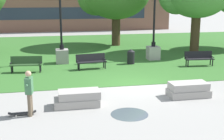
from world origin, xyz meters
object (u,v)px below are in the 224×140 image
at_px(skateboard, 22,113).
at_px(park_bench_near_left, 91,60).
at_px(park_bench_far_left, 26,63).
at_px(person_skateboarder, 29,90).
at_px(concrete_block_center, 78,99).
at_px(concrete_block_left, 188,90).
at_px(trash_bin, 131,56).
at_px(lamp_post_center, 62,47).
at_px(park_bench_far_right, 199,58).
at_px(lamp_post_right, 153,44).

height_order(skateboard, park_bench_near_left, park_bench_near_left).
bearing_deg(park_bench_far_left, skateboard, -87.64).
xyz_separation_m(person_skateboarder, park_bench_far_left, (-0.59, 6.89, -0.44)).
height_order(concrete_block_center, concrete_block_left, same).
bearing_deg(park_bench_far_left, concrete_block_left, -39.23).
height_order(concrete_block_left, skateboard, concrete_block_left).
distance_m(concrete_block_center, concrete_block_left, 4.89).
relative_size(concrete_block_left, skateboard, 1.75).
bearing_deg(concrete_block_center, trash_bin, 60.37).
bearing_deg(trash_bin, lamp_post_center, 165.83).
bearing_deg(park_bench_near_left, concrete_block_left, -59.58).
bearing_deg(park_bench_far_right, person_skateboarder, -146.93).
height_order(concrete_block_left, park_bench_far_left, park_bench_far_left).
relative_size(concrete_block_center, park_bench_far_right, 1.00).
xyz_separation_m(concrete_block_left, lamp_post_right, (1.05, 8.00, 0.81)).
xyz_separation_m(concrete_block_left, park_bench_far_left, (-7.30, 5.96, 0.23)).
bearing_deg(skateboard, lamp_post_right, 47.66).
relative_size(concrete_block_center, lamp_post_right, 0.34).
xyz_separation_m(park_bench_far_left, trash_bin, (6.48, 0.95, -0.04)).
distance_m(park_bench_far_right, lamp_post_right, 3.34).
bearing_deg(park_bench_far_right, lamp_post_center, 163.76).
bearing_deg(concrete_block_center, skateboard, -164.00).
height_order(skateboard, lamp_post_right, lamp_post_right).
distance_m(park_bench_near_left, lamp_post_center, 2.65).
relative_size(concrete_block_left, lamp_post_center, 0.35).
xyz_separation_m(park_bench_near_left, trash_bin, (2.70, 0.91, -0.04)).
bearing_deg(person_skateboarder, park_bench_far_left, 94.92).
xyz_separation_m(park_bench_near_left, park_bench_far_left, (-3.78, -0.04, 0.00)).
distance_m(park_bench_far_right, lamp_post_center, 8.78).
bearing_deg(skateboard, park_bench_near_left, 62.99).
xyz_separation_m(park_bench_far_right, lamp_post_right, (-2.20, 2.44, 0.58)).
height_order(person_skateboarder, park_bench_far_left, person_skateboarder).
relative_size(concrete_block_left, park_bench_far_right, 0.98).
relative_size(person_skateboarder, skateboard, 1.66).
distance_m(park_bench_near_left, park_bench_far_left, 3.78).
bearing_deg(lamp_post_center, park_bench_near_left, -50.59).
xyz_separation_m(concrete_block_center, person_skateboarder, (-1.82, -0.68, 0.67)).
distance_m(park_bench_far_left, park_bench_far_right, 10.55).
distance_m(skateboard, park_bench_far_left, 6.84).
relative_size(park_bench_far_right, lamp_post_right, 0.34).
xyz_separation_m(concrete_block_left, park_bench_near_left, (-3.52, 6.00, 0.23)).
bearing_deg(concrete_block_center, lamp_post_center, 91.97).
distance_m(lamp_post_center, lamp_post_right, 6.22).
relative_size(park_bench_near_left, park_bench_far_left, 1.00).
height_order(park_bench_near_left, trash_bin, trash_bin).
bearing_deg(park_bench_far_right, park_bench_near_left, 176.22).
bearing_deg(lamp_post_right, park_bench_far_right, -48.06).
distance_m(concrete_block_left, park_bench_far_left, 9.43).
relative_size(park_bench_far_right, lamp_post_center, 0.36).
bearing_deg(lamp_post_center, skateboard, -101.79).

